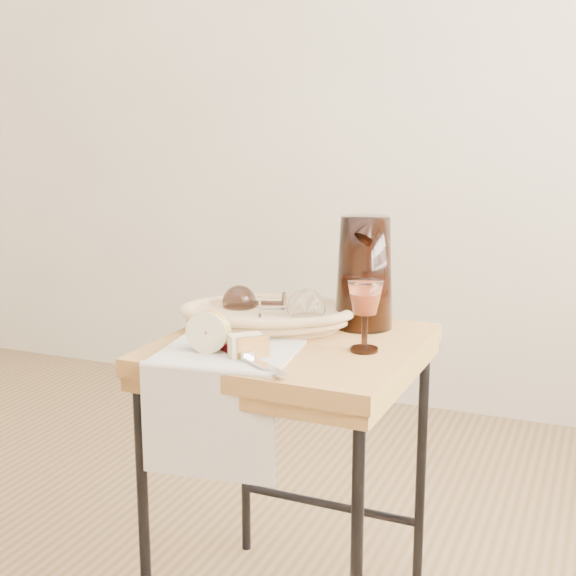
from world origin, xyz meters
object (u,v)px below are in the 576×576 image
at_px(side_table, 291,485).
at_px(goblet_lying_b, 286,308).
at_px(wine_goblet, 365,316).
at_px(apple_half, 210,330).
at_px(pitcher, 364,272).
at_px(tea_towel, 228,352).
at_px(bread_basket, 268,317).
at_px(goblet_lying_a, 258,303).
at_px(table_knife, 249,356).

height_order(side_table, goblet_lying_b, goblet_lying_b).
xyz_separation_m(wine_goblet, apple_half, (-0.29, -0.13, -0.03)).
bearing_deg(pitcher, side_table, -100.88).
distance_m(goblet_lying_b, apple_half, 0.22).
bearing_deg(goblet_lying_b, tea_towel, -129.43).
bearing_deg(apple_half, tea_towel, 3.20).
height_order(bread_basket, goblet_lying_b, goblet_lying_b).
xyz_separation_m(goblet_lying_a, pitcher, (0.23, 0.07, 0.08)).
relative_size(wine_goblet, table_knife, 0.66).
bearing_deg(bread_basket, apple_half, -118.57).
distance_m(side_table, table_knife, 0.40).
bearing_deg(apple_half, goblet_lying_b, 58.30).
distance_m(bread_basket, apple_half, 0.23).
bearing_deg(goblet_lying_a, goblet_lying_b, 141.59).
bearing_deg(side_table, apple_half, -128.15).
bearing_deg(goblet_lying_a, pitcher, -177.08).
xyz_separation_m(apple_half, table_knife, (0.10, -0.04, -0.03)).
relative_size(apple_half, table_knife, 0.41).
bearing_deg(table_knife, wine_goblet, 76.35).
bearing_deg(goblet_lying_b, side_table, -83.59).
xyz_separation_m(pitcher, table_knife, (-0.13, -0.35, -0.11)).
relative_size(pitcher, table_knife, 1.29).
bearing_deg(pitcher, wine_goblet, -49.57).
xyz_separation_m(goblet_lying_b, apple_half, (-0.08, -0.21, -0.01)).
bearing_deg(goblet_lying_a, apple_half, 75.58).
distance_m(goblet_lying_a, goblet_lying_b, 0.09).
distance_m(side_table, apple_half, 0.44).
xyz_separation_m(tea_towel, apple_half, (-0.04, -0.01, 0.05)).
bearing_deg(tea_towel, table_knife, -39.61).
distance_m(goblet_lying_b, pitcher, 0.20).
height_order(tea_towel, wine_goblet, wine_goblet).
height_order(side_table, bread_basket, bread_basket).
xyz_separation_m(tea_towel, table_knife, (0.07, -0.04, 0.01)).
bearing_deg(table_knife, tea_towel, -178.67).
relative_size(tea_towel, apple_half, 2.91).
xyz_separation_m(goblet_lying_b, table_knife, (0.02, -0.24, -0.04)).
bearing_deg(bread_basket, wine_goblet, -41.15).
distance_m(side_table, goblet_lying_b, 0.40).
relative_size(tea_towel, table_knife, 1.19).
bearing_deg(bread_basket, goblet_lying_a, 132.50).
distance_m(tea_towel, apple_half, 0.06).
bearing_deg(apple_half, bread_basket, 72.80).
relative_size(bread_basket, apple_half, 3.86).
xyz_separation_m(wine_goblet, table_knife, (-0.18, -0.17, -0.06)).
height_order(goblet_lying_b, pitcher, pitcher).
relative_size(goblet_lying_b, apple_half, 1.53).
relative_size(side_table, table_knife, 2.97).
xyz_separation_m(bread_basket, wine_goblet, (0.26, -0.10, 0.05)).
height_order(tea_towel, table_knife, table_knife).
xyz_separation_m(side_table, apple_half, (-0.12, -0.15, 0.39)).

